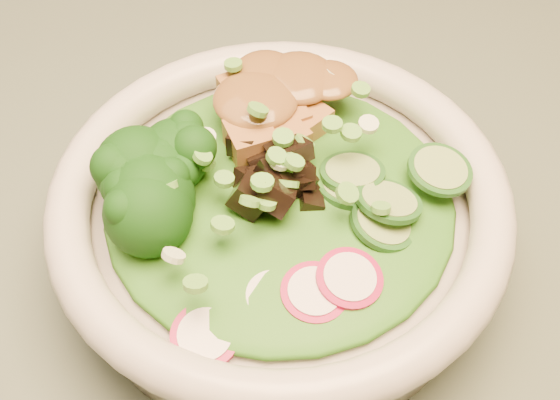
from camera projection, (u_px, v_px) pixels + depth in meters
name	position (u px, v px, depth m)	size (l,w,h in m)	color
dining_table	(159.00, 341.00, 0.55)	(1.20, 0.80, 0.75)	black
salad_bowl	(280.00, 222.00, 0.43)	(0.25, 0.25, 0.07)	beige
lettuce_bed	(280.00, 199.00, 0.41)	(0.19, 0.19, 0.02)	#245B13
broccoli_florets	(169.00, 190.00, 0.40)	(0.07, 0.06, 0.04)	black
radish_slices	(293.00, 293.00, 0.37)	(0.10, 0.04, 0.02)	maroon
cucumber_slices	(394.00, 183.00, 0.40)	(0.06, 0.06, 0.03)	#8AAC5F
mushroom_heap	(279.00, 168.00, 0.41)	(0.06, 0.06, 0.04)	black
tofu_cubes	(277.00, 108.00, 0.44)	(0.08, 0.05, 0.03)	brown
peanut_sauce	(277.00, 93.00, 0.43)	(0.06, 0.05, 0.01)	brown
scallion_garnish	(280.00, 172.00, 0.39)	(0.18, 0.18, 0.02)	#5CA339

